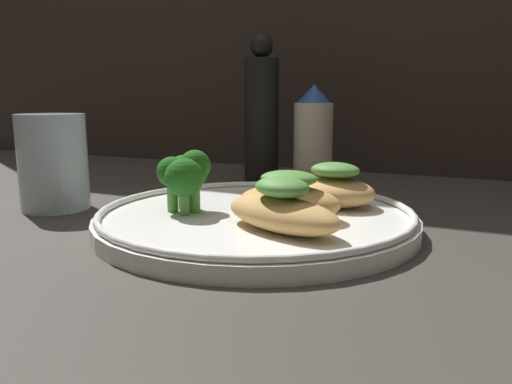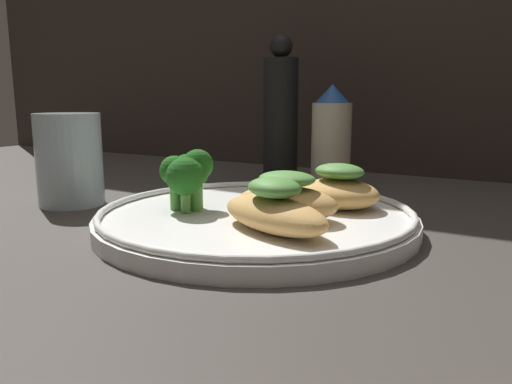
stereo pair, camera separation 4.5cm
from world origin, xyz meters
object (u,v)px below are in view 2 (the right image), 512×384
(plate, at_px, (256,218))
(sauce_bottle, at_px, (331,138))
(drinking_glass, at_px, (70,160))
(broccoli_bunch, at_px, (187,174))
(pepper_grinder, at_px, (281,116))

(plate, height_order, sauce_bottle, sauce_bottle)
(sauce_bottle, bearing_deg, drinking_glass, -128.71)
(broccoli_bunch, bearing_deg, plate, 17.54)
(drinking_glass, bearing_deg, plate, 3.40)
(plate, bearing_deg, broccoli_bunch, -162.46)
(sauce_bottle, bearing_deg, plate, -84.12)
(sauce_bottle, distance_m, drinking_glass, 0.33)
(drinking_glass, bearing_deg, broccoli_bunch, -2.04)
(plate, xyz_separation_m, drinking_glass, (-0.23, -0.01, 0.04))
(plate, xyz_separation_m, sauce_bottle, (-0.02, 0.24, 0.05))
(broccoli_bunch, bearing_deg, pepper_grinder, 98.45)
(plate, relative_size, sauce_bottle, 2.15)
(broccoli_bunch, distance_m, drinking_glass, 0.17)
(plate, bearing_deg, pepper_grinder, 112.66)
(broccoli_bunch, height_order, drinking_glass, drinking_glass)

